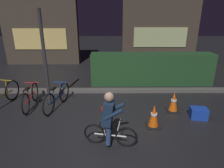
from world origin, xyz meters
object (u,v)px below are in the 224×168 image
traffic_cone_far (174,102)px  blue_crate (198,113)px  parked_bike_left_mid (30,97)px  cyclist (109,119)px  parked_bike_center_left (57,97)px  street_post (45,60)px  parked_bike_leftmost (1,96)px  traffic_cone_near (154,116)px

traffic_cone_far → blue_crate: bearing=-37.1°
parked_bike_left_mid → cyclist: (2.41, -1.85, 0.30)m
parked_bike_center_left → traffic_cone_far: size_ratio=2.64×
street_post → parked_bike_left_mid: bearing=-163.4°
parked_bike_leftmost → blue_crate: size_ratio=3.77×
parked_bike_center_left → parked_bike_leftmost: bearing=100.7°
parked_bike_leftmost → parked_bike_left_mid: 0.89m
street_post → blue_crate: (4.34, -0.90, -1.28)m
traffic_cone_far → blue_crate: traffic_cone_far is taller
blue_crate → cyclist: cyclist is taller
parked_bike_center_left → blue_crate: parked_bike_center_left is taller
traffic_cone_far → blue_crate: size_ratio=1.35×
blue_crate → cyclist: (-2.45, -1.10, 0.48)m
traffic_cone_far → blue_crate: (0.57, -0.43, -0.14)m
parked_bike_leftmost → parked_bike_center_left: (1.72, -0.08, -0.01)m
parked_bike_left_mid → cyclist: cyclist is taller
parked_bike_center_left → traffic_cone_far: (3.46, -0.25, -0.05)m
street_post → cyclist: (1.89, -2.00, -0.80)m
parked_bike_leftmost → parked_bike_left_mid: size_ratio=1.08×
blue_crate → traffic_cone_far: bearing=142.9°
street_post → parked_bike_center_left: (0.30, -0.22, -1.09)m
traffic_cone_near → cyclist: size_ratio=0.49×
traffic_cone_near → parked_bike_center_left: bearing=158.2°
parked_bike_leftmost → blue_crate: 5.80m
traffic_cone_near → traffic_cone_far: 1.12m
traffic_cone_far → street_post: bearing=172.9°
street_post → cyclist: 2.87m
parked_bike_left_mid → traffic_cone_near: bearing=-112.2°
street_post → traffic_cone_near: bearing=-23.3°
street_post → traffic_cone_far: street_post is taller
parked_bike_left_mid → blue_crate: parked_bike_left_mid is taller
parked_bike_center_left → blue_crate: size_ratio=3.57×
parked_bike_leftmost → cyclist: cyclist is taller
blue_crate → street_post: bearing=168.3°
street_post → parked_bike_leftmost: bearing=-174.6°
parked_bike_leftmost → traffic_cone_far: bearing=-82.1°
street_post → parked_bike_leftmost: street_post is taller
parked_bike_center_left → traffic_cone_far: bearing=-80.6°
traffic_cone_near → blue_crate: (1.32, 0.40, -0.14)m
parked_bike_leftmost → cyclist: bearing=-107.9°
street_post → parked_bike_leftmost: 1.78m
street_post → parked_bike_left_mid: 1.23m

